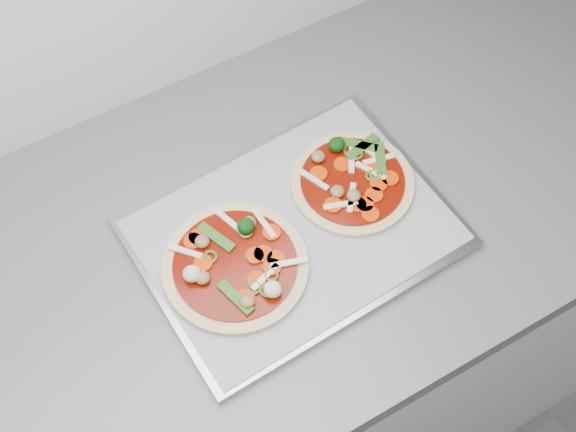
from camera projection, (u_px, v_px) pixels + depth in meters
baking_tray at (294, 233)px, 1.10m from camera, size 0.43×0.32×0.01m
parchment at (294, 230)px, 1.09m from camera, size 0.41×0.31×0.00m
pizza_left at (235, 265)px, 1.05m from camera, size 0.25×0.25×0.03m
pizza_right at (352, 181)px, 1.13m from camera, size 0.22×0.22×0.03m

